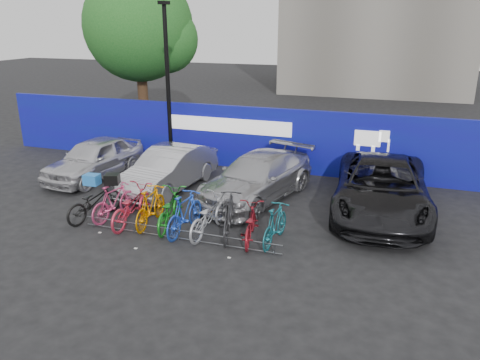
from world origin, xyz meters
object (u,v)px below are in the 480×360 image
at_px(bike_0, 94,202).
at_px(bike_3, 150,207).
at_px(car_0, 94,158).
at_px(car_2, 257,177).
at_px(bike_4, 169,209).
at_px(bike_9, 275,225).
at_px(car_1, 169,169).
at_px(bike_7, 229,216).
at_px(tree, 143,29).
at_px(bike_rack, 178,234).
at_px(bike_6, 209,216).
at_px(bike_1, 114,201).
at_px(bike_5, 185,213).
at_px(bike_2, 132,206).
at_px(bike_8, 250,224).
at_px(car_3, 382,187).
at_px(lamppost, 168,82).

bearing_deg(bike_0, bike_3, -163.16).
height_order(car_0, car_2, car_0).
xyz_separation_m(bike_4, bike_9, (3.02, -0.03, -0.00)).
distance_m(car_1, bike_0, 3.09).
bearing_deg(bike_4, bike_7, 169.56).
bearing_deg(bike_9, car_1, -27.29).
height_order(car_0, bike_3, car_0).
height_order(tree, bike_4, tree).
bearing_deg(car_0, bike_rack, -29.61).
relative_size(bike_rack, bike_7, 2.85).
bearing_deg(bike_6, bike_rack, 50.58).
height_order(bike_1, bike_5, bike_5).
relative_size(car_0, bike_6, 2.11).
height_order(bike_4, bike_6, bike_6).
relative_size(bike_4, bike_7, 1.01).
xyz_separation_m(bike_1, bike_4, (1.76, -0.01, -0.01)).
bearing_deg(bike_4, bike_3, -3.58).
bearing_deg(tree, car_1, -56.39).
relative_size(bike_2, bike_8, 1.13).
distance_m(car_3, bike_6, 5.21).
bearing_deg(bike_5, bike_7, -167.55).
relative_size(car_2, bike_3, 2.68).
xyz_separation_m(tree, bike_8, (8.56, -10.10, -4.59)).
height_order(bike_4, bike_9, bike_4).
bearing_deg(bike_4, bike_0, -5.27).
distance_m(bike_1, bike_4, 1.76).
bearing_deg(bike_9, car_2, -59.81).
xyz_separation_m(bike_2, bike_3, (0.54, 0.09, 0.01)).
distance_m(bike_3, bike_4, 0.55).
height_order(car_0, bike_1, car_0).
distance_m(car_1, bike_9, 5.25).
bearing_deg(bike_0, bike_7, -164.87).
bearing_deg(bike_5, car_3, -142.92).
distance_m(bike_rack, car_1, 4.03).
bearing_deg(bike_8, car_3, -146.59).
xyz_separation_m(car_2, bike_2, (-2.74, -3.04, -0.17)).
distance_m(car_3, bike_3, 6.71).
distance_m(car_3, bike_2, 7.24).
bearing_deg(bike_7, bike_6, -9.46).
distance_m(car_3, bike_7, 4.74).
bearing_deg(car_2, bike_8, -61.09).
bearing_deg(car_2, bike_4, -104.09).
relative_size(bike_1, bike_2, 0.86).
relative_size(bike_5, bike_8, 1.04).
relative_size(lamppost, bike_8, 3.39).
distance_m(car_0, bike_1, 4.13).
xyz_separation_m(bike_rack, bike_8, (1.78, 0.55, 0.31)).
bearing_deg(tree, bike_9, -47.40).
xyz_separation_m(car_1, bike_1, (-0.34, -2.78, -0.18)).
bearing_deg(bike_4, car_2, -128.90).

